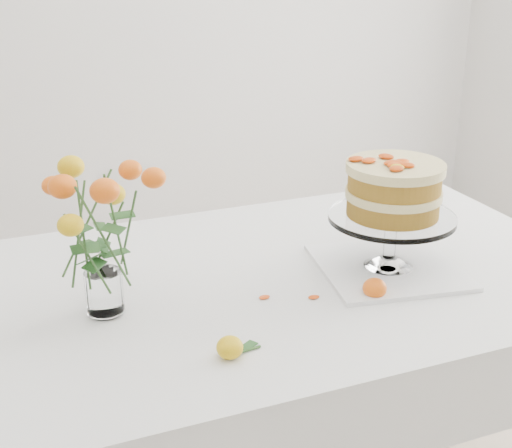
# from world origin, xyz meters

# --- Properties ---
(table) EXTENTS (1.43, 0.93, 0.76)m
(table) POSITION_xyz_m (0.00, 0.00, 0.67)
(table) COLOR tan
(table) RESTS_ON ground
(napkin) EXTENTS (0.37, 0.37, 0.01)m
(napkin) POSITION_xyz_m (0.21, -0.07, 0.76)
(napkin) COLOR white
(napkin) RESTS_ON table
(cake_stand) EXTENTS (0.29, 0.29, 0.26)m
(cake_stand) POSITION_xyz_m (0.21, -0.07, 0.94)
(cake_stand) COLOR white
(cake_stand) RESTS_ON napkin
(rose_vase) EXTENTS (0.28, 0.28, 0.39)m
(rose_vase) POSITION_xyz_m (-0.45, -0.04, 0.98)
(rose_vase) COLOR white
(rose_vase) RESTS_ON table
(loose_rose_near) EXTENTS (0.09, 0.05, 0.04)m
(loose_rose_near) POSITION_xyz_m (-0.27, -0.29, 0.78)
(loose_rose_near) COLOR yellow
(loose_rose_near) RESTS_ON table
(loose_rose_far) EXTENTS (0.09, 0.05, 0.04)m
(loose_rose_far) POSITION_xyz_m (0.10, -0.19, 0.78)
(loose_rose_far) COLOR orange
(loose_rose_far) RESTS_ON table
(stray_petal_a) EXTENTS (0.03, 0.02, 0.00)m
(stray_petal_a) POSITION_xyz_m (-0.12, -0.10, 0.76)
(stray_petal_a) COLOR #E3B00E
(stray_petal_a) RESTS_ON table
(stray_petal_b) EXTENTS (0.03, 0.02, 0.00)m
(stray_petal_b) POSITION_xyz_m (-0.02, -0.14, 0.76)
(stray_petal_b) COLOR #E3B00E
(stray_petal_b) RESTS_ON table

